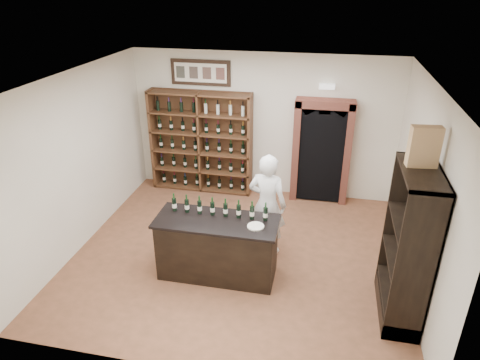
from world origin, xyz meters
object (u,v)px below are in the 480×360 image
Objects in this scene: side_cabinet at (406,268)px; wine_crate at (424,147)px; wine_shelf at (201,142)px; tasting_counter at (217,248)px; counter_bottle_0 at (174,204)px; shopkeeper at (267,205)px.

wine_crate is (-0.04, 0.14, 1.70)m from side_cabinet.
wine_shelf is 3.19m from tasting_counter.
wine_shelf is at bearing 139.79° from side_cabinet.
wine_shelf and side_cabinet have the same top height.
counter_bottle_0 is (-0.72, 0.15, 0.61)m from tasting_counter.
tasting_counter is 6.27× the size of counter_bottle_0.
shopkeeper is (1.75, -2.11, -0.20)m from wine_shelf.
side_cabinet is at bearing -7.43° from counter_bottle_0.
side_cabinet is 4.26× the size of wine_crate.
wine_shelf is 2.81m from counter_bottle_0.
wine_shelf is 1.00× the size of side_cabinet.
wine_shelf is at bearing -40.19° from shopkeeper.
wine_shelf is 2.75m from shopkeeper.
counter_bottle_0 is 1.54m from shopkeeper.
wine_crate reaches higher than shopkeeper.
wine_shelf is 1.23× the size of shopkeeper.
side_cabinet is 1.71m from wine_crate.
tasting_counter is 2.75m from side_cabinet.
shopkeeper is (-2.07, 1.12, 0.14)m from side_cabinet.
side_cabinet is 1.23× the size of shopkeeper.
tasting_counter is 3.64× the size of wine_crate.
wine_crate is at bearing 107.33° from side_cabinet.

